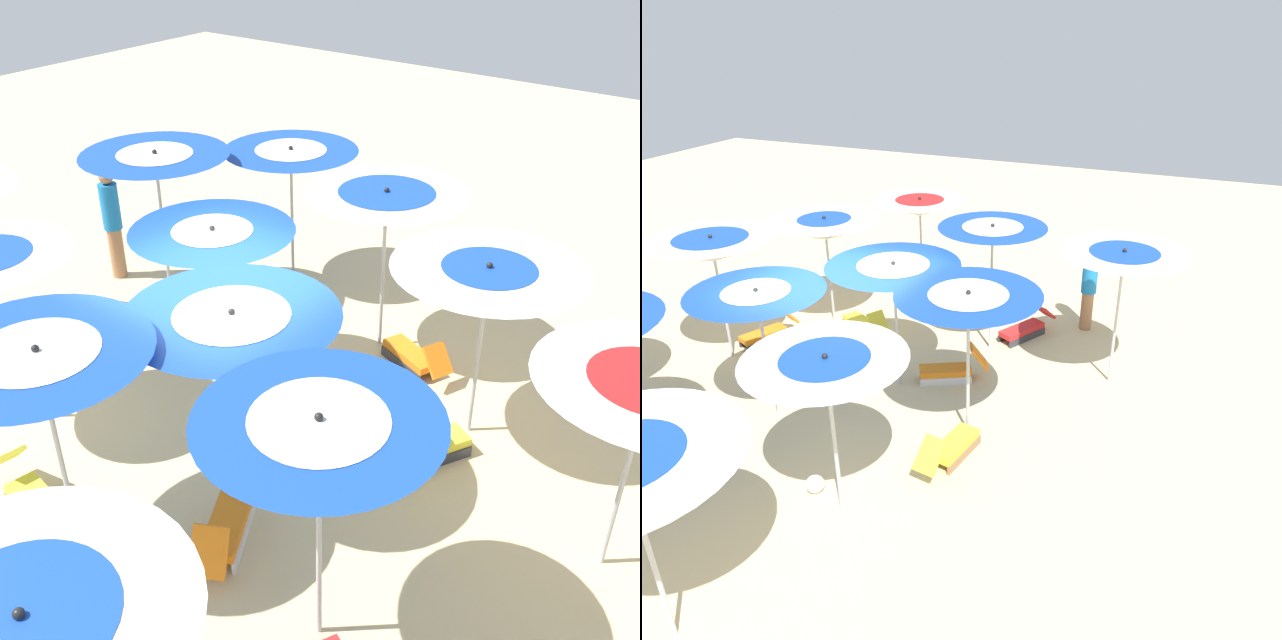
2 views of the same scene
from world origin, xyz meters
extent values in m
cube|color=beige|center=(0.00, 0.00, -0.02)|extent=(36.38, 36.38, 0.04)
cylinder|color=#B2B2B7|center=(2.22, 1.35, 1.03)|extent=(0.05, 0.05, 2.07)
cylinder|color=#B2B2B7|center=(0.06, 2.20, 1.06)|extent=(0.05, 0.05, 2.12)
cone|color=#1947B2|center=(0.06, 2.20, 2.12)|extent=(2.05, 2.05, 0.31)
cone|color=white|center=(0.06, 2.20, 2.20)|extent=(1.11, 1.11, 0.17)
sphere|color=black|center=(0.06, 2.20, 2.31)|extent=(0.07, 0.07, 0.07)
cone|color=white|center=(-2.23, 3.90, 2.17)|extent=(2.03, 2.03, 0.36)
cone|color=#1947B2|center=(-2.23, 3.90, 2.26)|extent=(1.11, 1.11, 0.20)
sphere|color=black|center=(-2.23, 3.90, 2.38)|extent=(0.07, 0.07, 0.07)
cylinder|color=#B2B2B7|center=(2.91, -1.78, 1.10)|extent=(0.05, 0.05, 2.20)
cone|color=#1947B2|center=(2.91, -1.78, 2.20)|extent=(2.13, 2.13, 0.35)
cone|color=white|center=(2.91, -1.78, 2.29)|extent=(1.08, 1.08, 0.17)
sphere|color=black|center=(2.91, -1.78, 2.41)|extent=(0.07, 0.07, 0.07)
cylinder|color=#B2B2B7|center=(0.84, -0.77, 0.95)|extent=(0.05, 0.05, 1.90)
cone|color=#1947B2|center=(0.84, -0.77, 1.90)|extent=(2.01, 2.01, 0.45)
cone|color=white|center=(0.84, -0.77, 2.02)|extent=(0.98, 0.98, 0.22)
sphere|color=black|center=(0.84, -0.77, 2.16)|extent=(0.07, 0.07, 0.07)
cylinder|color=#B2B2B7|center=(-0.74, 0.60, 1.01)|extent=(0.05, 0.05, 2.02)
cone|color=#1947B2|center=(-0.74, 0.60, 2.02)|extent=(2.14, 2.14, 0.31)
cone|color=white|center=(-0.74, 0.60, 2.10)|extent=(1.15, 1.15, 0.17)
sphere|color=black|center=(-0.74, 0.60, 2.20)|extent=(0.07, 0.07, 0.07)
cylinder|color=#B2B2B7|center=(-2.53, 1.59, 1.12)|extent=(0.05, 0.05, 2.23)
cone|color=#1947B2|center=(-2.53, 1.59, 2.23)|extent=(1.92, 1.92, 0.30)
cone|color=white|center=(-2.53, 1.59, 2.30)|extent=(1.07, 1.07, 0.17)
sphere|color=black|center=(-2.53, 1.59, 2.41)|extent=(0.07, 0.07, 0.07)
cylinder|color=#B2B2B7|center=(1.89, -3.57, 0.99)|extent=(0.05, 0.05, 1.97)
cone|color=#1947B2|center=(1.89, -3.57, 1.97)|extent=(2.08, 2.08, 0.38)
cone|color=white|center=(1.89, -3.57, 2.07)|extent=(1.10, 1.10, 0.20)
sphere|color=black|center=(1.89, -3.57, 2.19)|extent=(0.07, 0.07, 0.07)
cylinder|color=#B2B2B7|center=(-0.38, -2.70, 1.04)|extent=(0.05, 0.05, 2.08)
cone|color=white|center=(-0.38, -2.70, 2.08)|extent=(2.11, 2.11, 0.42)
cone|color=#1947B2|center=(-0.38, -2.70, 2.17)|extent=(1.26, 1.26, 0.25)
sphere|color=black|center=(-0.38, -2.70, 2.32)|extent=(0.07, 0.07, 0.07)
cylinder|color=#B2B2B7|center=(-2.29, -1.73, 0.99)|extent=(0.05, 0.05, 1.99)
cone|color=white|center=(-2.29, -1.73, 1.99)|extent=(2.13, 2.13, 0.42)
cone|color=#1947B2|center=(-2.29, -1.73, 2.10)|extent=(1.03, 1.03, 0.20)
sphere|color=black|center=(-2.29, -1.73, 2.23)|extent=(0.07, 0.07, 0.07)
cylinder|color=#B2B2B7|center=(-4.27, -0.69, 1.00)|extent=(0.05, 0.05, 2.00)
cube|color=silver|center=(-0.99, 1.37, 0.07)|extent=(0.45, 0.80, 0.14)
cube|color=silver|center=(-1.29, 1.20, 0.07)|extent=(0.45, 0.80, 0.14)
cube|color=orange|center=(-1.14, 1.28, 0.19)|extent=(0.72, 0.94, 0.10)
cube|color=orange|center=(-1.41, 1.80, 0.44)|extent=(0.46, 0.44, 0.42)
cube|color=#333338|center=(-0.95, -2.34, 0.07)|extent=(0.81, 0.36, 0.14)
cube|color=#333338|center=(-1.07, -2.63, 0.07)|extent=(0.81, 0.36, 0.14)
cube|color=orange|center=(-1.01, -2.48, 0.19)|extent=(0.92, 0.62, 0.10)
cube|color=orange|center=(-1.53, -2.27, 0.41)|extent=(0.40, 0.41, 0.37)
cube|color=olive|center=(0.62, 2.07, 0.07)|extent=(0.86, 0.17, 0.14)
cube|color=olive|center=(0.67, 2.40, 0.07)|extent=(0.86, 0.17, 0.14)
cube|color=yellow|center=(0.65, 2.23, 0.19)|extent=(0.90, 0.46, 0.10)
cube|color=yellow|center=(1.26, 2.14, 0.41)|extent=(0.46, 0.39, 0.38)
cube|color=#333338|center=(-1.99, -1.05, 0.07)|extent=(0.49, 0.88, 0.14)
cube|color=#333338|center=(-2.29, -0.89, 0.07)|extent=(0.49, 0.88, 0.14)
cube|color=yellow|center=(-2.14, -0.97, 0.19)|extent=(0.76, 1.03, 0.10)
cube|color=yellow|center=(-1.85, -0.43, 0.43)|extent=(0.44, 0.42, 0.41)
cylinder|color=#A3704C|center=(4.21, -1.87, 0.43)|extent=(0.24, 0.24, 0.86)
cylinder|color=#1972BF|center=(4.21, -1.87, 1.23)|extent=(0.30, 0.30, 0.75)
sphere|color=#A3704C|center=(4.21, -1.87, 1.72)|extent=(0.23, 0.23, 0.23)
sphere|color=white|center=(2.06, 0.84, 0.12)|extent=(0.25, 0.25, 0.25)
camera|label=1|loc=(-5.14, 5.06, 5.86)|focal=42.46mm
camera|label=2|loc=(7.08, 5.05, 5.67)|focal=34.39mm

